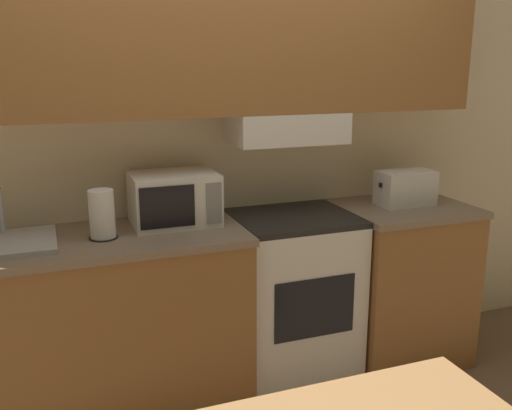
{
  "coord_description": "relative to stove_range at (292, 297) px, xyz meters",
  "views": [
    {
      "loc": [
        -0.84,
        -2.93,
        1.73
      ],
      "look_at": [
        0.05,
        -0.55,
        1.08
      ],
      "focal_mm": 40.0,
      "sensor_mm": 36.0,
      "label": 1
    }
  ],
  "objects": [
    {
      "name": "ground_plane",
      "position": [
        -0.37,
        0.27,
        -0.47
      ],
      "size": [
        16.0,
        16.0,
        0.0
      ],
      "primitive_type": "plane",
      "color": "#7F664C"
    },
    {
      "name": "wall_back",
      "position": [
        -0.36,
        0.2,
        1.09
      ],
      "size": [
        5.18,
        0.38,
        2.55
      ],
      "color": "beige",
      "rests_on": "ground_plane"
    },
    {
      "name": "lower_counter_main",
      "position": [
        -1.04,
        -0.02,
        0.0
      ],
      "size": [
        1.45,
        0.61,
        0.93
      ],
      "color": "#936033",
      "rests_on": "ground_plane"
    },
    {
      "name": "lower_counter_right_stub",
      "position": [
        0.68,
        -0.02,
        0.0
      ],
      "size": [
        0.72,
        0.61,
        0.93
      ],
      "color": "#936033",
      "rests_on": "ground_plane"
    },
    {
      "name": "stove_range",
      "position": [
        0.0,
        0.0,
        0.0
      ],
      "size": [
        0.63,
        0.55,
        0.93
      ],
      "color": "white",
      "rests_on": "ground_plane"
    },
    {
      "name": "microwave",
      "position": [
        -0.62,
        0.08,
        0.6
      ],
      "size": [
        0.42,
        0.33,
        0.26
      ],
      "color": "white",
      "rests_on": "lower_counter_main"
    },
    {
      "name": "toaster",
      "position": [
        0.68,
        -0.01,
        0.57
      ],
      "size": [
        0.33,
        0.17,
        0.2
      ],
      "color": "white",
      "rests_on": "lower_counter_right_stub"
    },
    {
      "name": "sink_basin",
      "position": [
        -1.42,
        -0.02,
        0.48
      ],
      "size": [
        0.46,
        0.4,
        0.24
      ],
      "color": "#B7BABF",
      "rests_on": "lower_counter_main"
    },
    {
      "name": "paper_towel_roll",
      "position": [
        -0.99,
        -0.05,
        0.58
      ],
      "size": [
        0.13,
        0.13,
        0.23
      ],
      "color": "black",
      "rests_on": "lower_counter_main"
    }
  ]
}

